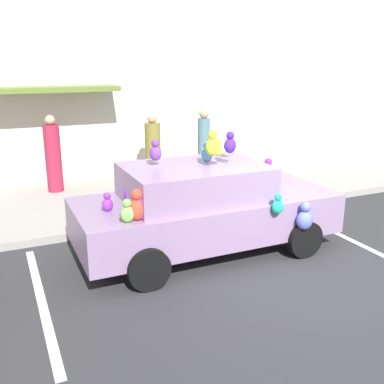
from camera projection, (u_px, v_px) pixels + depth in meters
ground_plane at (304, 279)px, 6.76m from camera, size 60.00×60.00×0.00m
sidewalk at (178, 191)px, 11.11m from camera, size 24.00×4.00×0.15m
storefront_building at (146, 62)px, 12.09m from camera, size 24.00×1.25×6.40m
parking_stripe_front at (347, 238)px, 8.33m from camera, size 0.12×3.60×0.01m
parking_stripe_rear at (41, 300)px, 6.16m from camera, size 0.12×3.60×0.01m
plush_covered_car at (203, 207)px, 7.57m from camera, size 4.45×2.17×2.14m
teddy_bear_on_sidewalk at (167, 197)px, 9.37m from camera, size 0.34×0.28×0.64m
pedestrian_near_shopfront at (153, 151)px, 11.42m from camera, size 0.40×0.40×1.79m
pedestrian_walking_past at (204, 148)px, 11.33m from camera, size 0.31×0.31×1.92m
pedestrian_by_lamp at (53, 157)px, 10.63m from camera, size 0.38×0.38×1.84m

